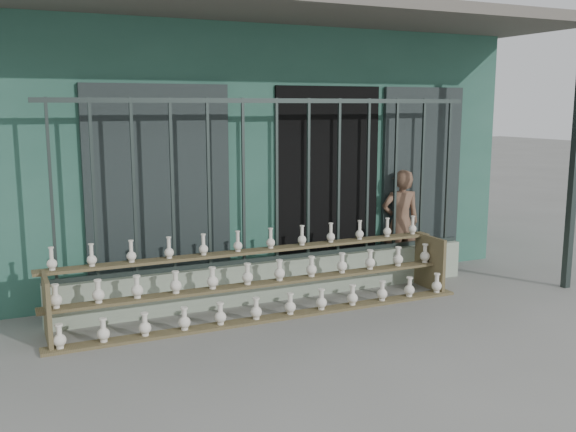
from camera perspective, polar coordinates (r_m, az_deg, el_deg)
name	(u,v)px	position (r m, az deg, el deg)	size (l,w,h in m)	color
ground	(332,335)	(6.27, 3.90, -10.49)	(60.00, 60.00, 0.00)	slate
workshop_building	(199,142)	(9.81, -7.96, 6.51)	(7.40, 6.60, 3.21)	#2B5B4B
parapet_wall	(277,279)	(7.31, -0.99, -5.63)	(5.00, 0.20, 0.45)	#9AAA91
security_fence	(277,181)	(7.09, -1.02, 3.16)	(5.00, 0.04, 1.80)	#283330
shelf_rack	(264,280)	(6.78, -2.14, -5.68)	(4.50, 0.68, 0.85)	brown
elderly_woman	(400,222)	(8.38, 9.97, -0.57)	(0.50, 0.33, 1.36)	brown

